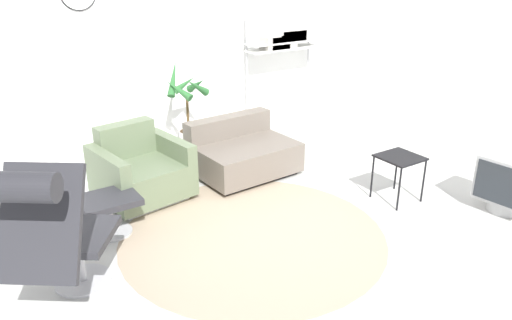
# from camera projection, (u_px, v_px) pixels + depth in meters

# --- Properties ---
(ground_plane) EXTENTS (12.00, 12.00, 0.00)m
(ground_plane) POSITION_uv_depth(u_px,v_px,m) (272.00, 227.00, 4.74)
(ground_plane) COLOR silver
(wall_back) EXTENTS (12.00, 0.09, 2.80)m
(wall_back) POSITION_uv_depth(u_px,v_px,m) (145.00, 39.00, 6.42)
(wall_back) COLOR white
(wall_back) RESTS_ON ground_plane
(wall_right) EXTENTS (0.06, 12.00, 2.80)m
(wall_right) POSITION_uv_depth(u_px,v_px,m) (487.00, 48.00, 5.75)
(wall_right) COLOR white
(wall_right) RESTS_ON ground_plane
(round_rug) EXTENTS (2.43, 2.43, 0.01)m
(round_rug) POSITION_uv_depth(u_px,v_px,m) (253.00, 236.00, 4.58)
(round_rug) COLOR tan
(round_rug) RESTS_ON ground_plane
(lounge_chair) EXTENTS (1.01, 1.13, 1.22)m
(lounge_chair) POSITION_uv_depth(u_px,v_px,m) (51.00, 224.00, 3.35)
(lounge_chair) COLOR #BCBCC1
(lounge_chair) RESTS_ON ground_plane
(ottoman) EXTENTS (0.51, 0.44, 0.37)m
(ottoman) POSITION_uv_depth(u_px,v_px,m) (109.00, 206.00, 4.52)
(ottoman) COLOR #BCBCC1
(ottoman) RESTS_ON ground_plane
(armchair_red) EXTENTS (0.97, 0.91, 0.77)m
(armchair_red) POSITION_uv_depth(u_px,v_px,m) (141.00, 173.00, 5.20)
(armchair_red) COLOR silver
(armchair_red) RESTS_ON ground_plane
(couch_low) EXTENTS (1.16, 0.91, 0.63)m
(couch_low) POSITION_uv_depth(u_px,v_px,m) (242.00, 154.00, 5.83)
(couch_low) COLOR black
(couch_low) RESTS_ON ground_plane
(side_table) EXTENTS (0.41, 0.41, 0.49)m
(side_table) POSITION_uv_depth(u_px,v_px,m) (400.00, 162.00, 5.12)
(side_table) COLOR black
(side_table) RESTS_ON ground_plane
(crt_television) EXTENTS (0.50, 0.57, 0.58)m
(crt_television) POSITION_uv_depth(u_px,v_px,m) (509.00, 182.00, 4.91)
(crt_television) COLOR #B7B7B7
(crt_television) RESTS_ON ground_plane
(potted_plant) EXTENTS (0.57, 0.57, 1.19)m
(potted_plant) POSITION_uv_depth(u_px,v_px,m) (187.00, 112.00, 6.40)
(potted_plant) COLOR silver
(potted_plant) RESTS_ON ground_plane
(shelf_unit) EXTENTS (1.21, 0.28, 1.65)m
(shelf_unit) POSITION_uv_depth(u_px,v_px,m) (284.00, 40.00, 7.33)
(shelf_unit) COLOR #BCBCC1
(shelf_unit) RESTS_ON ground_plane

